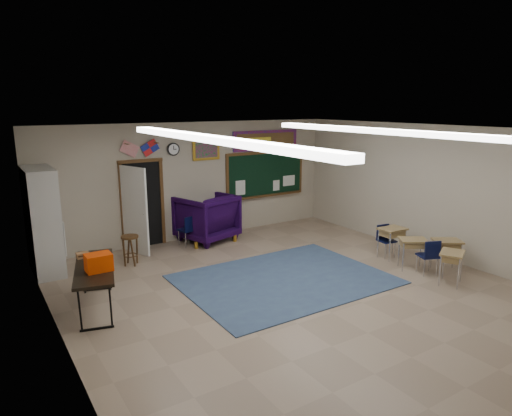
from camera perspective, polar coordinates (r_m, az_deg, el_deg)
floor at (r=8.58m, az=5.69°, el=-10.87°), size 9.00×9.00×0.00m
back_wall at (r=11.87m, az=-7.74°, el=3.36°), size 8.00×0.04×3.00m
left_wall at (r=6.49m, az=-23.07°, el=-5.67°), size 0.04×9.00×3.00m
right_wall at (r=10.99m, az=22.48°, el=1.72°), size 0.04×9.00×3.00m
ceiling at (r=7.87m, az=6.18°, el=9.56°), size 8.00×9.00×0.04m
area_rug at (r=9.27m, az=3.58°, el=-8.89°), size 4.00×3.00×0.02m
fluorescent_strips at (r=7.87m, az=6.17°, el=9.12°), size 3.86×6.00×0.10m
doorway at (r=11.27m, az=-14.27°, el=0.27°), size 1.10×0.89×2.16m
chalkboard at (r=12.91m, az=1.23°, el=4.08°), size 2.55×0.14×1.30m
bulletin_board at (r=12.80m, az=1.24°, el=8.45°), size 2.10×0.05×0.55m
framed_art_print at (r=11.88m, az=-6.25°, el=7.54°), size 0.75×0.05×0.65m
wall_clock at (r=11.51m, az=-10.30°, el=7.24°), size 0.32×0.05×0.32m
wall_flags at (r=11.17m, az=-14.33°, el=7.55°), size 1.16×0.06×0.70m
storage_cabinet at (r=10.32m, az=-25.06°, el=-1.50°), size 0.59×1.25×2.20m
wingback_armchair at (r=11.76m, az=-6.23°, el=-1.17°), size 1.60×1.63×1.20m
student_chair_reading at (r=11.42m, az=-8.66°, el=-2.80°), size 0.46×0.46×0.77m
student_chair_desk_a at (r=10.07m, az=20.65°, el=-5.71°), size 0.49×0.49×0.75m
student_chair_desk_b at (r=10.90m, az=16.01°, el=-4.03°), size 0.42×0.42×0.73m
student_desk_front_left at (r=10.27m, az=18.94°, el=-5.26°), size 0.69×0.66×0.66m
student_desk_front_right at (r=10.86m, az=16.59°, el=-3.99°), size 0.59×0.45×0.70m
student_desk_back_left at (r=9.70m, az=23.20°, el=-6.70°), size 0.67×0.61×0.66m
student_desk_back_right at (r=10.42m, az=22.66°, el=-5.27°), size 0.70×0.65×0.67m
folding_table at (r=8.36m, az=-19.37°, el=-9.13°), size 1.06×1.94×1.05m
wooden_stool at (r=10.33m, az=-15.42°, el=-5.06°), size 0.37×0.37×0.66m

